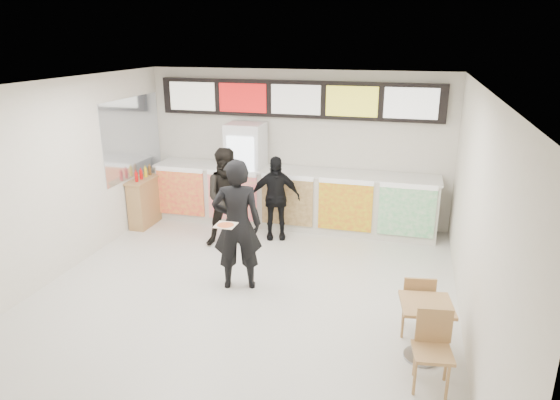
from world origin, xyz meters
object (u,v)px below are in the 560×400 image
(customer_left, at_px, (228,198))
(customer_mid, at_px, (275,198))
(service_counter, at_px, (292,198))
(customer_main, at_px, (237,225))
(drinks_fridge, at_px, (246,173))
(condiment_ledge, at_px, (145,201))
(cafe_table, at_px, (425,320))

(customer_left, bearing_deg, customer_mid, 11.61)
(service_counter, height_order, customer_main, customer_main)
(service_counter, bearing_deg, customer_main, -93.62)
(customer_main, distance_m, customer_left, 1.62)
(customer_mid, bearing_deg, drinks_fridge, 122.13)
(service_counter, relative_size, condiment_ledge, 4.89)
(drinks_fridge, distance_m, customer_left, 1.22)
(customer_main, xyz_separation_m, cafe_table, (2.67, -1.12, -0.49))
(customer_left, xyz_separation_m, condiment_ledge, (-1.96, 0.50, -0.40))
(service_counter, distance_m, customer_left, 1.51)
(customer_left, relative_size, condiment_ledge, 1.56)
(customer_left, xyz_separation_m, cafe_table, (3.36, -2.58, -0.39))
(service_counter, distance_m, cafe_table, 4.54)
(service_counter, height_order, customer_left, customer_left)
(condiment_ledge, bearing_deg, drinks_fridge, 20.73)
(drinks_fridge, bearing_deg, customer_mid, -41.63)
(customer_main, height_order, customer_mid, customer_main)
(drinks_fridge, bearing_deg, service_counter, -0.99)
(cafe_table, bearing_deg, condiment_ledge, 141.42)
(service_counter, height_order, condiment_ledge, service_counter)
(service_counter, height_order, cafe_table, service_counter)
(customer_main, distance_m, condiment_ledge, 3.34)
(customer_left, distance_m, customer_mid, 0.88)
(condiment_ledge, bearing_deg, customer_main, -36.61)
(service_counter, distance_m, customer_mid, 0.73)
(customer_left, bearing_deg, drinks_fridge, 69.08)
(customer_main, relative_size, customer_left, 1.11)
(condiment_ledge, bearing_deg, cafe_table, -30.12)
(drinks_fridge, height_order, customer_main, drinks_fridge)
(customer_mid, relative_size, condiment_ledge, 1.37)
(customer_mid, height_order, condiment_ledge, customer_mid)
(customer_mid, xyz_separation_m, cafe_table, (2.65, -3.10, -0.28))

